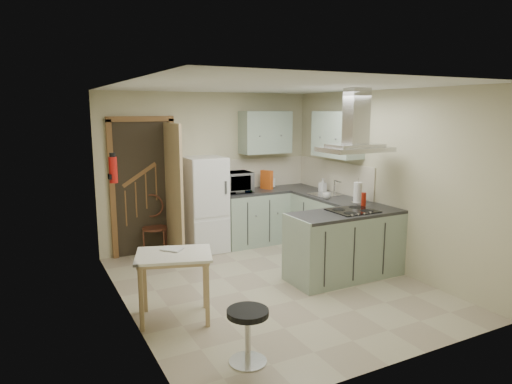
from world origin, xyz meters
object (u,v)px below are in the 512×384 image
drop_leaf_table (175,286)px  microwave (233,182)px  stool (248,336)px  extractor_hood (355,149)px  bentwood_chair (155,228)px  fridge (205,204)px  peninsula (345,245)px

drop_leaf_table → microwave: 2.80m
stool → extractor_hood: bearing=30.3°
extractor_hood → bentwood_chair: 3.26m
bentwood_chair → fridge: bearing=12.4°
extractor_hood → stool: 2.95m
peninsula → bentwood_chair: peninsula is taller
extractor_hood → microwave: extractor_hood is taller
fridge → microwave: bearing=0.6°
peninsula → stool: bearing=-148.5°
bentwood_chair → extractor_hood: bearing=-22.9°
peninsula → drop_leaf_table: 2.42m
peninsula → drop_leaf_table: size_ratio=1.98×
fridge → drop_leaf_table: 2.47m
peninsula → extractor_hood: (0.10, 0.00, 1.27)m
extractor_hood → bentwood_chair: size_ratio=1.06×
bentwood_chair → drop_leaf_table: bearing=-77.9°
drop_leaf_table → bentwood_chair: size_ratio=0.92×
extractor_hood → peninsula: bearing=180.0°
fridge → extractor_hood: 2.57m
stool → fridge: bearing=74.9°
microwave → peninsula: bearing=-67.7°
drop_leaf_table → stool: size_ratio=1.56×
fridge → drop_leaf_table: fridge is taller
extractor_hood → drop_leaf_table: extractor_hood is taller
peninsula → microwave: 2.21m
extractor_hood → stool: extractor_hood is taller
peninsula → microwave: bearing=110.5°
bentwood_chair → stool: bearing=-69.5°
peninsula → extractor_hood: extractor_hood is taller
bentwood_chair → microwave: 1.43m
peninsula → stool: (-2.10, -1.29, -0.20)m
fridge → microwave: 0.58m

